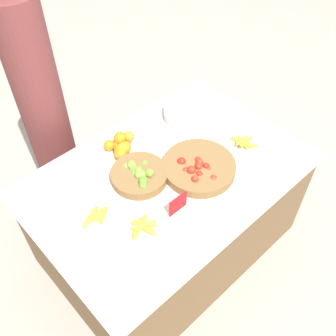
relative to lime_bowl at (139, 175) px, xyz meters
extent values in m
plane|color=#ADA599|center=(0.14, -0.08, -0.78)|extent=(12.00, 12.00, 0.00)
cube|color=brown|center=(0.14, -0.08, -0.41)|extent=(1.52, 1.04, 0.73)
cube|color=silver|center=(0.14, -0.08, -0.04)|extent=(1.59, 1.09, 0.01)
cylinder|color=olive|center=(0.00, 0.00, -0.01)|extent=(0.32, 0.32, 0.06)
sphere|color=#89BC42|center=(-0.02, 0.09, 0.01)|extent=(0.05, 0.05, 0.05)
sphere|color=#89BC42|center=(0.05, -0.05, 0.01)|extent=(0.04, 0.04, 0.04)
sphere|color=#7AB238|center=(0.00, 0.00, 0.04)|extent=(0.05, 0.05, 0.05)
sphere|color=#6BA333|center=(0.00, 0.04, 0.01)|extent=(0.05, 0.05, 0.05)
sphere|color=#7AB238|center=(0.03, -0.06, 0.04)|extent=(0.05, 0.05, 0.05)
sphere|color=#89BC42|center=(-0.01, 0.01, 0.02)|extent=(0.05, 0.05, 0.05)
sphere|color=#89BC42|center=(0.00, 0.07, 0.03)|extent=(0.05, 0.05, 0.05)
sphere|color=#89BC42|center=(-0.02, -0.02, 0.03)|extent=(0.05, 0.05, 0.05)
sphere|color=#89BC42|center=(0.00, -0.03, 0.02)|extent=(0.05, 0.05, 0.05)
sphere|color=#6BA333|center=(-0.05, -0.09, 0.02)|extent=(0.05, 0.05, 0.05)
sphere|color=#6BA333|center=(0.00, 0.07, 0.00)|extent=(0.05, 0.05, 0.05)
sphere|color=#6BA333|center=(0.07, 0.04, 0.01)|extent=(0.04, 0.04, 0.04)
sphere|color=#6BA333|center=(-0.03, -0.08, 0.03)|extent=(0.05, 0.05, 0.05)
cylinder|color=olive|center=(0.29, -0.19, 0.00)|extent=(0.42, 0.42, 0.06)
sphere|color=red|center=(0.29, -0.19, 0.01)|extent=(0.05, 0.05, 0.05)
sphere|color=red|center=(0.27, -0.20, 0.03)|extent=(0.04, 0.04, 0.04)
sphere|color=red|center=(0.22, -0.19, 0.03)|extent=(0.05, 0.05, 0.05)
sphere|color=red|center=(0.30, -0.19, 0.04)|extent=(0.04, 0.04, 0.04)
sphere|color=red|center=(0.28, -0.31, 0.01)|extent=(0.05, 0.05, 0.05)
sphere|color=red|center=(0.23, -0.10, 0.02)|extent=(0.05, 0.05, 0.05)
sphere|color=red|center=(0.31, -0.16, 0.02)|extent=(0.04, 0.04, 0.04)
sphere|color=red|center=(0.24, -0.24, 0.02)|extent=(0.04, 0.04, 0.04)
sphere|color=red|center=(0.29, -0.19, 0.02)|extent=(0.05, 0.05, 0.05)
sphere|color=red|center=(0.31, -0.22, 0.02)|extent=(0.04, 0.04, 0.04)
sphere|color=red|center=(0.44, -0.23, 0.00)|extent=(0.04, 0.04, 0.04)
sphere|color=red|center=(0.20, -0.17, 0.02)|extent=(0.04, 0.04, 0.04)
sphere|color=red|center=(0.43, -0.16, -0.01)|extent=(0.04, 0.04, 0.04)
sphere|color=red|center=(0.19, -0.26, 0.04)|extent=(0.04, 0.04, 0.04)
sphere|color=red|center=(0.29, -0.19, 0.02)|extent=(0.05, 0.05, 0.05)
sphere|color=red|center=(0.30, -0.25, 0.00)|extent=(0.05, 0.05, 0.05)
sphere|color=red|center=(0.22, -0.19, 0.03)|extent=(0.04, 0.04, 0.04)
sphere|color=orange|center=(0.06, 0.22, 0.01)|extent=(0.08, 0.08, 0.08)
sphere|color=orange|center=(0.02, 0.30, 0.00)|extent=(0.07, 0.07, 0.07)
sphere|color=orange|center=(0.07, 0.22, 0.01)|extent=(0.08, 0.08, 0.08)
sphere|color=orange|center=(0.07, 0.26, 0.01)|extent=(0.08, 0.08, 0.08)
sphere|color=orange|center=(0.11, 0.31, 0.01)|extent=(0.08, 0.08, 0.08)
sphere|color=orange|center=(0.04, 0.22, 0.01)|extent=(0.08, 0.08, 0.08)
sphere|color=orange|center=(0.02, 0.19, 0.00)|extent=(0.07, 0.07, 0.07)
sphere|color=orange|center=(0.13, 0.24, 0.05)|extent=(0.06, 0.06, 0.06)
sphere|color=orange|center=(0.07, 0.26, 0.05)|extent=(0.07, 0.07, 0.07)
cylinder|color=silver|center=(0.61, 0.17, 0.00)|extent=(0.40, 0.40, 0.06)
cube|color=red|center=(0.01, -0.31, 0.02)|extent=(0.12, 0.01, 0.11)
ellipsoid|color=yellow|center=(-0.20, -0.25, -0.02)|extent=(0.14, 0.08, 0.03)
ellipsoid|color=yellow|center=(-0.23, -0.26, -0.02)|extent=(0.13, 0.11, 0.03)
ellipsoid|color=yellow|center=(-0.20, -0.28, -0.02)|extent=(0.06, 0.15, 0.03)
ellipsoid|color=yellow|center=(-0.19, -0.27, -0.01)|extent=(0.05, 0.11, 0.04)
ellipsoid|color=yellow|center=(-0.20, -0.27, 0.00)|extent=(0.11, 0.13, 0.03)
ellipsoid|color=yellow|center=(-0.20, -0.28, 0.00)|extent=(0.14, 0.08, 0.03)
ellipsoid|color=yellow|center=(0.65, -0.22, -0.02)|extent=(0.08, 0.13, 0.03)
ellipsoid|color=yellow|center=(0.65, -0.25, -0.02)|extent=(0.10, 0.13, 0.03)
ellipsoid|color=yellow|center=(0.65, -0.22, -0.02)|extent=(0.06, 0.16, 0.03)
ellipsoid|color=yellow|center=(0.64, -0.22, 0.01)|extent=(0.11, 0.03, 0.03)
ellipsoid|color=yellow|center=(0.64, -0.24, 0.01)|extent=(0.11, 0.04, 0.03)
ellipsoid|color=yellow|center=(-0.36, -0.04, -0.02)|extent=(0.16, 0.10, 0.03)
ellipsoid|color=yellow|center=(-0.31, -0.08, -0.02)|extent=(0.11, 0.09, 0.03)
ellipsoid|color=yellow|center=(-0.33, -0.06, -0.02)|extent=(0.04, 0.12, 0.03)
ellipsoid|color=yellow|center=(-0.32, -0.05, -0.02)|extent=(0.12, 0.06, 0.03)
cylinder|color=brown|center=(-0.13, 0.79, 0.01)|extent=(0.29, 0.29, 1.58)
camera|label=1|loc=(-0.87, -1.18, 1.66)|focal=42.00mm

